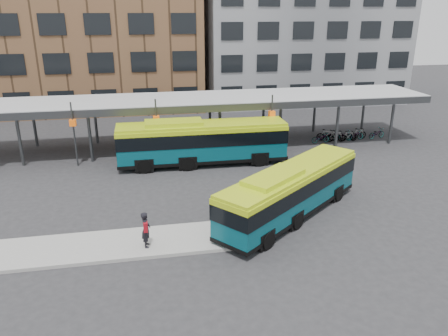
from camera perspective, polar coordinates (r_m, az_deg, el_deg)
ground at (r=25.52m, az=-0.67°, el=-5.64°), size 120.00×120.00×0.00m
boarding_island at (r=22.55m, az=-13.35°, el=-9.70°), size 14.00×3.00×0.18m
canopy at (r=36.43m, az=-4.44°, el=8.70°), size 40.00×6.53×4.80m
building_brick at (r=54.94m, az=-18.15°, el=19.13°), size 26.00×14.00×22.00m
building_grey at (r=58.19m, az=9.78°, el=18.80°), size 24.00×14.00×20.00m
bus_front at (r=24.57m, az=8.72°, el=-2.90°), size 10.05×8.71×3.03m
bus_rear at (r=32.58m, az=-2.95°, el=3.52°), size 12.51×2.93×3.44m
pedestrian at (r=21.53m, az=-10.16°, el=-7.89°), size 0.46×0.69×1.81m
bike_rack at (r=40.32m, az=15.42°, el=4.15°), size 7.32×1.39×1.06m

